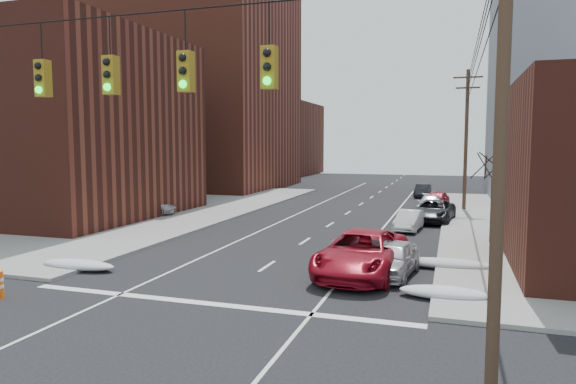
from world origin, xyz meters
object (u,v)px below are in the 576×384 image
Objects in this scene: parked_car_d at (431,204)px; parked_car_f at (423,191)px; parked_car_a at (392,258)px; lot_car_a at (130,202)px; parked_car_c at (433,211)px; parked_car_b at (409,220)px; parked_car_e at (437,200)px; lot_car_c at (57,208)px; lot_car_b at (143,205)px; red_pickup at (362,253)px; lot_car_d at (127,199)px.

parked_car_f is at bearing 97.63° from parked_car_d.
parked_car_a is 31.65m from parked_car_f.
parked_car_c is at bearing -76.89° from lot_car_a.
parked_car_e is at bearing 89.68° from parked_car_b.
lot_car_c is at bearing 158.78° from lot_car_a.
parked_car_a is at bearing -85.95° from parked_car_f.
parked_car_a is 0.90× the size of lot_car_a.
parked_car_b is 18.94m from lot_car_b.
parked_car_d is 11.54m from parked_car_f.
lot_car_b reaches higher than parked_car_d.
red_pickup is at bearing -113.13° from lot_car_c.
parked_car_a is at bearing 14.74° from red_pickup.
lot_car_b is at bearing 151.16° from red_pickup.
lot_car_d reaches higher than parked_car_c.
lot_car_a is (-21.96, -10.25, 0.18)m from parked_car_e.
parked_car_c reaches higher than parked_car_e.
parked_car_c is 1.16× the size of lot_car_a.
lot_car_a reaches higher than lot_car_d.
parked_car_a is 24.27m from lot_car_a.
lot_car_c reaches higher than parked_car_c.
parked_car_b is at bearing 89.39° from red_pickup.
parked_car_c is 16.42m from parked_car_f.
lot_car_b reaches higher than parked_car_e.
parked_car_e is at bearing -78.89° from lot_car_b.
red_pickup reaches higher than parked_car_b.
parked_car_d is 2.41m from parked_car_e.
lot_car_c is (-24.00, -12.72, 0.26)m from parked_car_d.
parked_car_d reaches higher than parked_car_b.
parked_car_e reaches higher than parked_car_b.
lot_car_a reaches higher than parked_car_c.
lot_car_a is 1.12× the size of lot_car_d.
lot_car_d reaches higher than parked_car_a.
lot_car_c is at bearing -130.25° from parked_car_f.
red_pickup is 20.49m from parked_car_d.
lot_car_a is at bearing 156.51° from parked_car_a.
lot_car_c is (-24.38, -15.10, 0.18)m from parked_car_e.
parked_car_b is 0.70× the size of lot_car_c.
lot_car_c reaches higher than parked_car_e.
parked_car_d is at bearing -83.93° from lot_car_b.
lot_car_a is at bearing -30.55° from lot_car_c.
lot_car_d is at bearing 45.85° from lot_car_a.
parked_car_c is 25.62m from lot_car_c.
red_pickup is at bearing -123.28° from lot_car_d.
parked_car_a is 11.30m from parked_car_b.
lot_car_b is (-20.22, -3.88, 0.08)m from parked_car_c.
lot_car_d is (-22.04, -17.38, 0.21)m from parked_car_f.
red_pickup is 1.54× the size of parked_car_a.
parked_car_e is (0.00, 7.25, -0.01)m from parked_car_c.
parked_car_c is (2.24, 15.54, -0.15)m from red_pickup.
parked_car_e reaches higher than parked_car_a.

